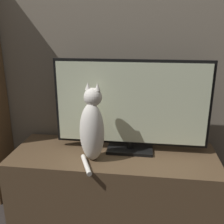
{
  "coord_description": "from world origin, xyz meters",
  "views": [
    {
      "loc": [
        0.2,
        -0.6,
        1.26
      ],
      "look_at": [
        -0.01,
        0.92,
        0.76
      ],
      "focal_mm": 42.0,
      "sensor_mm": 36.0,
      "label": 1
    }
  ],
  "objects": [
    {
      "name": "tv_stand",
      "position": [
        0.0,
        0.93,
        0.23
      ],
      "size": [
        1.34,
        0.5,
        0.47
      ],
      "color": "brown",
      "rests_on": "ground_plane"
    },
    {
      "name": "wall_back",
      "position": [
        0.0,
        1.22,
        1.3
      ],
      "size": [
        4.8,
        0.05,
        2.6
      ],
      "color": "#756B5B",
      "rests_on": "ground_plane"
    },
    {
      "name": "tv",
      "position": [
        0.1,
        1.0,
        0.78
      ],
      "size": [
        0.99,
        0.18,
        0.61
      ],
      "color": "black",
      "rests_on": "tv_stand"
    },
    {
      "name": "cat",
      "position": [
        -0.12,
        0.84,
        0.68
      ],
      "size": [
        0.18,
        0.29,
        0.48
      ],
      "rotation": [
        0.0,
        0.0,
        -0.2
      ],
      "color": "silver",
      "rests_on": "tv_stand"
    }
  ]
}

